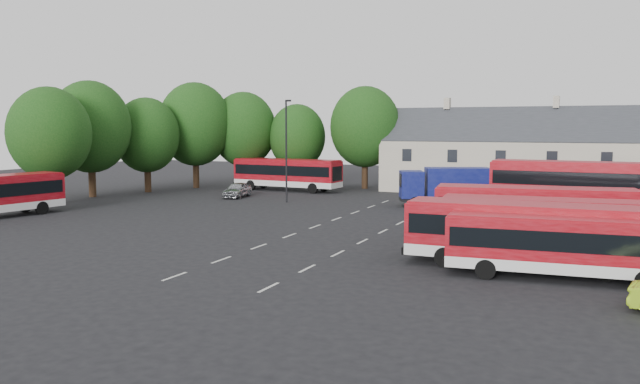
{
  "coord_description": "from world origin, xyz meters",
  "views": [
    {
      "loc": [
        17.8,
        -37.4,
        6.99
      ],
      "look_at": [
        -0.62,
        4.28,
        2.2
      ],
      "focal_mm": 35.0,
      "sensor_mm": 36.0,
      "label": 1
    }
  ],
  "objects": [
    {
      "name": "bus_north",
      "position": [
        -12.95,
        23.26,
        2.08
      ],
      "size": [
        12.39,
        3.68,
        3.45
      ],
      "rotation": [
        0.0,
        0.0,
        -0.07
      ],
      "color": "silver",
      "rests_on": "ground"
    },
    {
      "name": "bus_row_b",
      "position": [
        14.82,
        -5.75,
        1.95
      ],
      "size": [
        11.56,
        2.96,
        3.25
      ],
      "rotation": [
        0.0,
        0.0,
        0.03
      ],
      "color": "silver",
      "rests_on": "ground"
    },
    {
      "name": "bus_row_e",
      "position": [
        18.51,
        4.55,
        1.82
      ],
      "size": [
        10.9,
        3.39,
        3.03
      ],
      "rotation": [
        0.0,
        0.0,
        0.09
      ],
      "color": "silver",
      "rests_on": "ground"
    },
    {
      "name": "bus_dd_north",
      "position": [
        16.77,
        13.64,
        2.28
      ],
      "size": [
        9.99,
        3.54,
        4.01
      ],
      "rotation": [
        0.0,
        0.0,
        0.14
      ],
      "color": "silver",
      "rests_on": "ground"
    },
    {
      "name": "silver_car",
      "position": [
        -14.55,
        15.45,
        0.76
      ],
      "size": [
        2.53,
        4.68,
        1.51
      ],
      "primitive_type": "imported",
      "rotation": [
        0.0,
        0.0,
        0.17
      ],
      "color": "#999BA0",
      "rests_on": "ground"
    },
    {
      "name": "lamppost",
      "position": [
        -8.19,
        13.77,
        5.03
      ],
      "size": [
        0.65,
        0.39,
        9.42
      ],
      "rotation": [
        0.0,
        0.0,
        -0.31
      ],
      "color": "black",
      "rests_on": "ground"
    },
    {
      "name": "treeline",
      "position": [
        -20.74,
        19.36,
        6.68
      ],
      "size": [
        29.92,
        32.59,
        12.01
      ],
      "color": "black",
      "rests_on": "ground"
    },
    {
      "name": "bus_row_d",
      "position": [
        14.53,
        2.3,
        2.0
      ],
      "size": [
        12.03,
        4.26,
        3.33
      ],
      "rotation": [
        0.0,
        0.0,
        0.14
      ],
      "color": "silver",
      "rests_on": "ground"
    },
    {
      "name": "terrace_houses",
      "position": [
        14.0,
        30.0,
        3.86
      ],
      "size": [
        35.7,
        7.13,
        10.06
      ],
      "color": "beige",
      "rests_on": "ground"
    },
    {
      "name": "ground",
      "position": [
        0.0,
        0.0,
        0.0
      ],
      "size": [
        140.0,
        140.0,
        0.0
      ],
      "primitive_type": "plane",
      "color": "black",
      "rests_on": "ground"
    },
    {
      "name": "bus_row_a",
      "position": [
        16.61,
        -7.33,
        1.75
      ],
      "size": [
        10.49,
        3.25,
        2.92
      ],
      "rotation": [
        0.0,
        0.0,
        0.09
      ],
      "color": "silver",
      "rests_on": "ground"
    },
    {
      "name": "bus_row_c",
      "position": [
        15.28,
        -1.57,
        1.84
      ],
      "size": [
        11.02,
        3.41,
        3.07
      ],
      "rotation": [
        0.0,
        0.0,
        0.09
      ],
      "color": "silver",
      "rests_on": "ground"
    },
    {
      "name": "lane_markings",
      "position": [
        2.5,
        2.0,
        0.01
      ],
      "size": [
        5.15,
        33.8,
        0.01
      ],
      "color": "beige",
      "rests_on": "ground"
    },
    {
      "name": "box_truck",
      "position": [
        5.95,
        16.83,
        1.92
      ],
      "size": [
        8.13,
        5.22,
        3.41
      ],
      "rotation": [
        0.0,
        0.0,
        0.39
      ],
      "color": "black",
      "rests_on": "ground"
    },
    {
      "name": "bus_dd_south",
      "position": [
        16.49,
        9.6,
        2.6
      ],
      "size": [
        11.25,
        3.14,
        4.57
      ],
      "rotation": [
        0.0,
        0.0,
        -0.05
      ],
      "color": "silver",
      "rests_on": "ground"
    }
  ]
}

